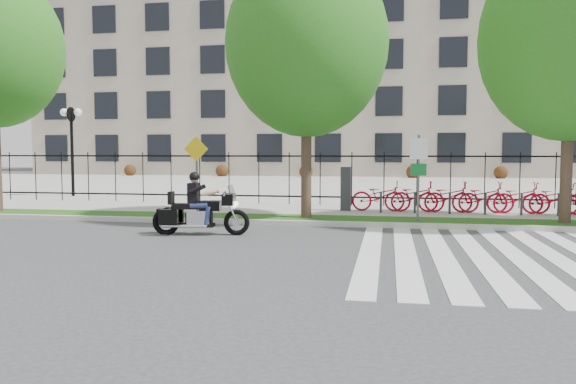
# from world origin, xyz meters

# --- Properties ---
(ground) EXTENTS (120.00, 120.00, 0.00)m
(ground) POSITION_xyz_m (0.00, 0.00, 0.00)
(ground) COLOR #353537
(ground) RESTS_ON ground
(curb) EXTENTS (60.00, 0.20, 0.15)m
(curb) POSITION_xyz_m (0.00, 4.10, 0.07)
(curb) COLOR beige
(curb) RESTS_ON ground
(grass_verge) EXTENTS (60.00, 1.50, 0.15)m
(grass_verge) POSITION_xyz_m (0.00, 4.95, 0.07)
(grass_verge) COLOR #194B12
(grass_verge) RESTS_ON ground
(sidewalk) EXTENTS (60.00, 3.50, 0.15)m
(sidewalk) POSITION_xyz_m (0.00, 7.45, 0.07)
(sidewalk) COLOR gray
(sidewalk) RESTS_ON ground
(plaza) EXTENTS (80.00, 34.00, 0.10)m
(plaza) POSITION_xyz_m (0.00, 25.00, 0.05)
(plaza) COLOR gray
(plaza) RESTS_ON ground
(crosswalk_stripes) EXTENTS (5.70, 8.00, 0.01)m
(crosswalk_stripes) POSITION_xyz_m (4.83, 0.00, 0.01)
(crosswalk_stripes) COLOR silver
(crosswalk_stripes) RESTS_ON ground
(iron_fence) EXTENTS (30.00, 0.06, 2.00)m
(iron_fence) POSITION_xyz_m (0.00, 9.20, 1.15)
(iron_fence) COLOR black
(iron_fence) RESTS_ON sidewalk
(office_building) EXTENTS (60.00, 21.90, 20.15)m
(office_building) POSITION_xyz_m (0.00, 44.92, 9.97)
(office_building) COLOR gray
(office_building) RESTS_ON ground
(lamp_post_left) EXTENTS (1.06, 0.70, 4.25)m
(lamp_post_left) POSITION_xyz_m (-12.00, 12.00, 3.21)
(lamp_post_left) COLOR black
(lamp_post_left) RESTS_ON ground
(street_tree_1) EXTENTS (4.90, 4.90, 8.09)m
(street_tree_1) POSITION_xyz_m (0.09, 4.95, 5.41)
(street_tree_1) COLOR #3B2C20
(street_tree_1) RESTS_ON grass_verge
(street_tree_2) EXTENTS (5.00, 5.00, 8.04)m
(street_tree_2) POSITION_xyz_m (7.51, 4.95, 5.31)
(street_tree_2) COLOR #3B2C20
(street_tree_2) RESTS_ON grass_verge
(bike_share_station) EXTENTS (10.06, 0.88, 1.50)m
(bike_share_station) POSITION_xyz_m (6.12, 7.20, 0.67)
(bike_share_station) COLOR #2D2D33
(bike_share_station) RESTS_ON sidewalk
(sign_pole_regulatory) EXTENTS (0.50, 0.09, 2.50)m
(sign_pole_regulatory) POSITION_xyz_m (3.42, 4.58, 1.74)
(sign_pole_regulatory) COLOR #59595B
(sign_pole_regulatory) RESTS_ON grass_verge
(sign_pole_warning) EXTENTS (0.78, 0.09, 2.49)m
(sign_pole_warning) POSITION_xyz_m (-3.30, 4.58, 1.74)
(sign_pole_warning) COLOR #59595B
(sign_pole_warning) RESTS_ON grass_verge
(motorcycle_rider) EXTENTS (2.56, 0.85, 1.98)m
(motorcycle_rider) POSITION_xyz_m (-2.24, 1.85, 0.66)
(motorcycle_rider) COLOR black
(motorcycle_rider) RESTS_ON ground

